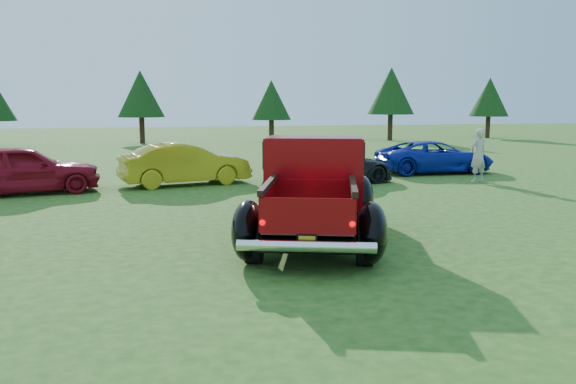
% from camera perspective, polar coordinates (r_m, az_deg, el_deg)
% --- Properties ---
extents(ground, '(120.00, 120.00, 0.00)m').
position_cam_1_polar(ground, '(10.27, 2.95, -6.11)').
color(ground, '#214D16').
rests_on(ground, ground).
extents(tree_mid_left, '(3.20, 3.20, 5.00)m').
position_cam_1_polar(tree_mid_left, '(40.46, -14.74, 9.61)').
color(tree_mid_left, '#332114').
rests_on(tree_mid_left, ground).
extents(tree_mid_right, '(2.82, 2.82, 4.40)m').
position_cam_1_polar(tree_mid_right, '(40.47, -1.70, 9.31)').
color(tree_mid_right, '#332114').
rests_on(tree_mid_right, ground).
extents(tree_east, '(3.46, 3.46, 5.40)m').
position_cam_1_polar(tree_east, '(42.92, 10.43, 10.05)').
color(tree_east, '#332114').
rests_on(tree_east, ground).
extents(tree_far_east, '(3.07, 3.07, 4.80)m').
position_cam_1_polar(tree_far_east, '(48.22, 19.78, 9.05)').
color(tree_far_east, '#332114').
rests_on(tree_far_east, ground).
extents(pickup_truck, '(3.94, 5.77, 2.01)m').
position_cam_1_polar(pickup_truck, '(11.42, 2.68, 0.32)').
color(pickup_truck, black).
rests_on(pickup_truck, ground).
extents(show_car_red, '(4.64, 2.60, 1.49)m').
position_cam_1_polar(show_car_red, '(18.54, -25.36, 2.11)').
color(show_car_red, maroon).
rests_on(show_car_red, ground).
extents(show_car_yellow, '(4.46, 2.31, 1.40)m').
position_cam_1_polar(show_car_yellow, '(19.02, -10.41, 2.82)').
color(show_car_yellow, '#B09817').
rests_on(show_car_yellow, ground).
extents(show_car_grey, '(4.60, 2.44, 1.27)m').
position_cam_1_polar(show_car_grey, '(19.14, 4.36, 2.79)').
color(show_car_grey, black).
rests_on(show_car_grey, ground).
extents(show_car_blue, '(4.62, 2.30, 1.26)m').
position_cam_1_polar(show_car_blue, '(22.76, 14.69, 3.47)').
color(show_car_blue, '#0E209B').
rests_on(show_car_blue, ground).
extents(spectator, '(0.77, 0.60, 1.85)m').
position_cam_1_polar(spectator, '(20.46, 18.75, 3.56)').
color(spectator, '#B3AB9B').
rests_on(spectator, ground).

